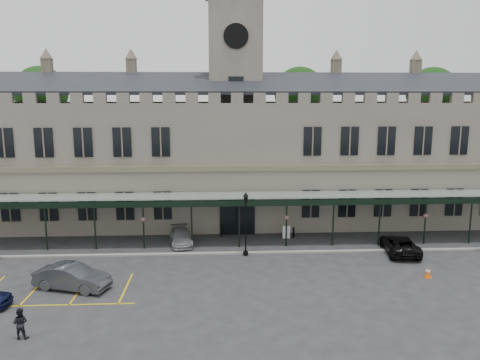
{
  "coord_description": "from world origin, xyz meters",
  "views": [
    {
      "loc": [
        -1.84,
        -30.78,
        12.72
      ],
      "look_at": [
        0.0,
        6.0,
        6.0
      ],
      "focal_mm": 35.0,
      "sensor_mm": 36.0,
      "label": 1
    }
  ],
  "objects_px": {
    "station_building": "(235,158)",
    "clock_tower": "(235,91)",
    "car_left_b": "(72,277)",
    "traffic_cone": "(428,273)",
    "lamp_post_mid": "(246,218)",
    "car_taxi": "(181,237)",
    "car_van": "(400,244)",
    "sign_board": "(286,232)",
    "person_b": "(20,323)"
  },
  "relations": [
    {
      "from": "station_building",
      "to": "clock_tower",
      "type": "bearing_deg",
      "value": 90.0
    },
    {
      "from": "car_left_b",
      "to": "clock_tower",
      "type": "bearing_deg",
      "value": -17.41
    },
    {
      "from": "traffic_cone",
      "to": "car_left_b",
      "type": "distance_m",
      "value": 24.51
    },
    {
      "from": "lamp_post_mid",
      "to": "car_taxi",
      "type": "bearing_deg",
      "value": 149.38
    },
    {
      "from": "lamp_post_mid",
      "to": "car_taxi",
      "type": "distance_m",
      "value": 6.74
    },
    {
      "from": "lamp_post_mid",
      "to": "car_left_b",
      "type": "xyz_separation_m",
      "value": [
        -11.91,
        -6.04,
        -2.25
      ]
    },
    {
      "from": "car_van",
      "to": "sign_board",
      "type": "bearing_deg",
      "value": -20.08
    },
    {
      "from": "clock_tower",
      "to": "lamp_post_mid",
      "type": "relative_size",
      "value": 4.78
    },
    {
      "from": "lamp_post_mid",
      "to": "person_b",
      "type": "distance_m",
      "value": 17.89
    },
    {
      "from": "person_b",
      "to": "car_left_b",
      "type": "bearing_deg",
      "value": -94.51
    },
    {
      "from": "station_building",
      "to": "lamp_post_mid",
      "type": "xyz_separation_m",
      "value": [
        0.41,
        -10.84,
        -3.39
      ]
    },
    {
      "from": "clock_tower",
      "to": "sign_board",
      "type": "distance_m",
      "value": 14.83
    },
    {
      "from": "traffic_cone",
      "to": "car_left_b",
      "type": "xyz_separation_m",
      "value": [
        -24.49,
        -0.74,
        0.47
      ]
    },
    {
      "from": "lamp_post_mid",
      "to": "traffic_cone",
      "type": "xyz_separation_m",
      "value": [
        12.58,
        -5.29,
        -2.71
      ]
    },
    {
      "from": "lamp_post_mid",
      "to": "sign_board",
      "type": "bearing_deg",
      "value": 47.73
    },
    {
      "from": "station_building",
      "to": "lamp_post_mid",
      "type": "height_order",
      "value": "station_building"
    },
    {
      "from": "car_van",
      "to": "person_b",
      "type": "distance_m",
      "value": 28.15
    },
    {
      "from": "car_taxi",
      "to": "person_b",
      "type": "height_order",
      "value": "person_b"
    },
    {
      "from": "clock_tower",
      "to": "person_b",
      "type": "xyz_separation_m",
      "value": [
        -12.3,
        -23.32,
        -12.26
      ]
    },
    {
      "from": "clock_tower",
      "to": "car_van",
      "type": "xyz_separation_m",
      "value": [
        13.0,
        -10.97,
        -12.39
      ]
    },
    {
      "from": "station_building",
      "to": "car_taxi",
      "type": "distance_m",
      "value": 10.84
    },
    {
      "from": "traffic_cone",
      "to": "car_taxi",
      "type": "relative_size",
      "value": 0.17
    },
    {
      "from": "car_taxi",
      "to": "person_b",
      "type": "relative_size",
      "value": 2.55
    },
    {
      "from": "lamp_post_mid",
      "to": "clock_tower",
      "type": "bearing_deg",
      "value": 92.13
    },
    {
      "from": "station_building",
      "to": "person_b",
      "type": "distance_m",
      "value": 26.89
    },
    {
      "from": "lamp_post_mid",
      "to": "car_left_b",
      "type": "distance_m",
      "value": 13.54
    },
    {
      "from": "clock_tower",
      "to": "car_taxi",
      "type": "bearing_deg",
      "value": -122.92
    },
    {
      "from": "sign_board",
      "to": "car_taxi",
      "type": "relative_size",
      "value": 0.27
    },
    {
      "from": "car_taxi",
      "to": "person_b",
      "type": "xyz_separation_m",
      "value": [
        -7.3,
        -15.6,
        0.22
      ]
    },
    {
      "from": "car_left_b",
      "to": "traffic_cone",
      "type": "bearing_deg",
      "value": -71.53
    },
    {
      "from": "station_building",
      "to": "car_van",
      "type": "relative_size",
      "value": 11.58
    },
    {
      "from": "car_left_b",
      "to": "person_b",
      "type": "bearing_deg",
      "value": -170.44
    },
    {
      "from": "station_building",
      "to": "car_left_b",
      "type": "bearing_deg",
      "value": -124.28
    },
    {
      "from": "sign_board",
      "to": "person_b",
      "type": "xyz_separation_m",
      "value": [
        -16.64,
        -16.72,
        0.29
      ]
    },
    {
      "from": "clock_tower",
      "to": "car_left_b",
      "type": "bearing_deg",
      "value": -124.14
    },
    {
      "from": "lamp_post_mid",
      "to": "car_van",
      "type": "bearing_deg",
      "value": -0.22
    },
    {
      "from": "person_b",
      "to": "car_van",
      "type": "bearing_deg",
      "value": -151.32
    },
    {
      "from": "lamp_post_mid",
      "to": "traffic_cone",
      "type": "height_order",
      "value": "lamp_post_mid"
    },
    {
      "from": "station_building",
      "to": "car_left_b",
      "type": "height_order",
      "value": "station_building"
    },
    {
      "from": "lamp_post_mid",
      "to": "person_b",
      "type": "height_order",
      "value": "lamp_post_mid"
    },
    {
      "from": "car_left_b",
      "to": "person_b",
      "type": "height_order",
      "value": "person_b"
    },
    {
      "from": "traffic_cone",
      "to": "car_taxi",
      "type": "distance_m",
      "value": 19.89
    },
    {
      "from": "station_building",
      "to": "person_b",
      "type": "bearing_deg",
      "value": -117.89
    },
    {
      "from": "lamp_post_mid",
      "to": "car_taxi",
      "type": "xyz_separation_m",
      "value": [
        -5.41,
        3.2,
        -2.45
      ]
    },
    {
      "from": "car_van",
      "to": "clock_tower",
      "type": "bearing_deg",
      "value": -33.46
    },
    {
      "from": "car_van",
      "to": "person_b",
      "type": "xyz_separation_m",
      "value": [
        -25.3,
        -12.35,
        0.13
      ]
    },
    {
      "from": "lamp_post_mid",
      "to": "car_van",
      "type": "relative_size",
      "value": 1.0
    },
    {
      "from": "traffic_cone",
      "to": "person_b",
      "type": "relative_size",
      "value": 0.44
    },
    {
      "from": "station_building",
      "to": "car_left_b",
      "type": "relative_size",
      "value": 11.92
    },
    {
      "from": "car_van",
      "to": "person_b",
      "type": "height_order",
      "value": "person_b"
    }
  ]
}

